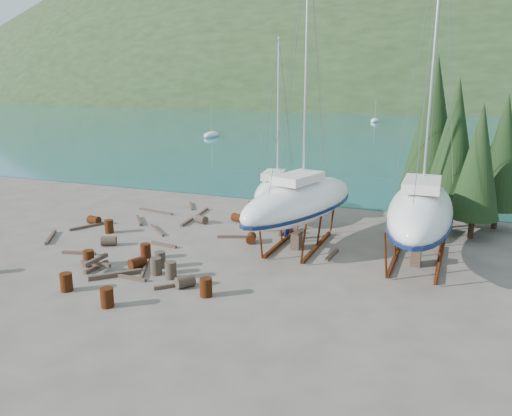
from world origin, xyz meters
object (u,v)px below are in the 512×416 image
at_px(large_sailboat_far, 420,210).
at_px(large_sailboat_near, 300,201).
at_px(worker, 287,227).
at_px(small_sailboat_shore, 275,191).

bearing_deg(large_sailboat_far, large_sailboat_near, 176.65).
relative_size(large_sailboat_near, worker, 10.50).
xyz_separation_m(large_sailboat_near, small_sailboat_shore, (-3.51, 5.39, -0.70)).
xyz_separation_m(small_sailboat_shore, worker, (2.43, -4.48, -1.26)).
distance_m(large_sailboat_near, worker, 2.42).
bearing_deg(small_sailboat_shore, large_sailboat_far, -37.16).
bearing_deg(large_sailboat_far, worker, 170.47).
relative_size(large_sailboat_near, small_sailboat_shore, 1.36).
relative_size(small_sailboat_shore, worker, 7.69).
relative_size(large_sailboat_near, large_sailboat_far, 0.96).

